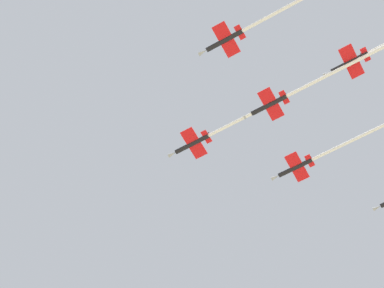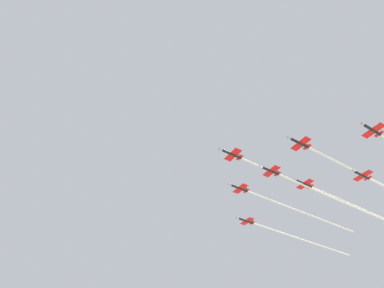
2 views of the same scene
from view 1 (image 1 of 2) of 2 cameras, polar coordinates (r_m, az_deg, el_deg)
name	(u,v)px [view 1 (image 1 of 2)]	position (r m, az deg, el deg)	size (l,w,h in m)	color
jet_lead	(301,89)	(143.70, 9.46, 4.75)	(73.19, 32.98, 2.19)	black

